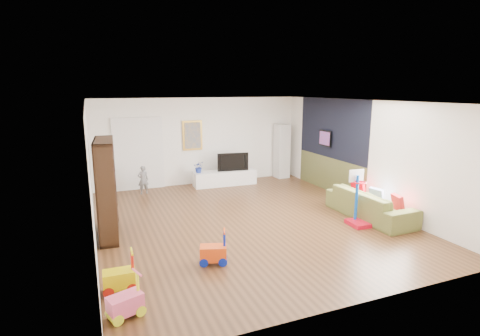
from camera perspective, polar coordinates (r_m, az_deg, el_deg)
name	(u,v)px	position (r m, az deg, el deg)	size (l,w,h in m)	color
floor	(247,220)	(8.71, 1.00, -7.93)	(6.50, 7.50, 0.00)	brown
ceiling	(247,101)	(8.19, 1.07, 10.12)	(6.50, 7.50, 0.00)	white
wall_back	(200,141)	(11.84, -6.11, 4.08)	(6.50, 0.00, 2.70)	white
wall_front	(358,214)	(5.22, 17.49, -6.66)	(6.50, 0.00, 2.70)	white
wall_left	(91,175)	(7.70, -21.82, -1.01)	(0.00, 7.50, 2.70)	white
wall_right	(364,153)	(10.05, 18.35, 2.12)	(0.00, 7.50, 2.70)	silver
navy_accent	(332,129)	(11.07, 13.78, 5.86)	(0.01, 3.20, 1.70)	black
olive_wainscot	(329,174)	(11.29, 13.44, -0.96)	(0.01, 3.20, 1.00)	brown
doorway	(139,155)	(11.48, -15.18, 1.96)	(1.45, 0.06, 2.10)	white
painting_back	(192,135)	(11.71, -7.26, 4.95)	(0.62, 0.06, 0.92)	gold
artwork_right	(325,138)	(11.23, 12.84, 4.45)	(0.04, 0.56, 0.46)	#7F3F8C
media_console	(225,178)	(11.72, -2.33, -1.52)	(1.97, 0.49, 0.46)	white
tall_cabinet	(282,151)	(12.70, 6.39, 2.57)	(0.42, 0.42, 1.81)	silver
bookshelf	(107,189)	(7.99, -19.67, -3.00)	(0.36, 1.37, 2.00)	black
sofa	(370,204)	(9.28, 19.19, -5.23)	(2.23, 0.87, 0.65)	olive
basketball_hoop	(360,199)	(8.61, 17.88, -4.45)	(0.42, 0.52, 1.23)	red
ride_on_yellow	(119,272)	(6.02, -17.97, -14.87)	(0.46, 0.29, 0.62)	#D5C308
ride_on_orange	(213,247)	(6.58, -4.11, -11.96)	(0.45, 0.28, 0.60)	#ED4A12
ride_on_pink	(125,297)	(5.41, -17.16, -18.24)	(0.44, 0.27, 0.59)	#FB5C89
child	(143,180)	(11.05, -14.55, -1.76)	(0.30, 0.20, 0.83)	slate
tv	(232,161)	(11.70, -1.19, 1.02)	(0.98, 0.13, 0.56)	black
vase_plant	(199,167)	(11.42, -6.28, 0.16)	(0.32, 0.28, 0.36)	navy
pillow_left	(398,203)	(8.95, 22.91, -4.90)	(0.09, 0.36, 0.36)	red
pillow_center	(377,196)	(9.35, 20.13, -3.97)	(0.09, 0.36, 0.36)	silver
pillow_right	(358,188)	(9.85, 17.57, -3.00)	(0.09, 0.36, 0.36)	red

